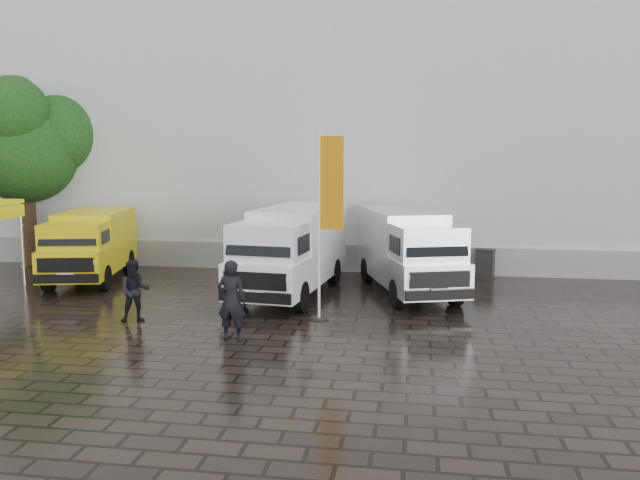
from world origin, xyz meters
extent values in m
plane|color=black|center=(0.00, 0.00, 0.00)|extent=(120.00, 120.00, 0.00)
cube|color=silver|center=(2.00, 16.00, 6.00)|extent=(44.00, 16.00, 12.00)
cube|color=gray|center=(2.00, 7.95, 0.50)|extent=(44.00, 0.15, 1.00)
cylinder|color=silver|center=(-10.77, 3.74, 1.35)|extent=(0.10, 0.10, 2.71)
cylinder|color=black|center=(-0.52, 1.11, 0.02)|extent=(0.50, 0.50, 0.04)
cylinder|color=white|center=(-0.52, 1.11, 2.48)|extent=(0.07, 0.07, 4.96)
cube|color=orange|center=(-0.19, 1.11, 3.57)|extent=(0.60, 0.03, 2.38)
cylinder|color=black|center=(-13.05, 7.54, 1.88)|extent=(0.53, 0.53, 3.77)
sphere|color=#103412|center=(-13.05, 7.54, 4.52)|extent=(4.14, 4.14, 4.14)
sphere|color=#103412|center=(-13.65, 8.44, 6.21)|extent=(2.44, 2.44, 2.44)
cube|color=black|center=(4.37, 7.47, 0.52)|extent=(0.76, 0.76, 1.04)
imported|color=black|center=(-2.21, -1.10, 0.95)|extent=(0.73, 0.51, 1.91)
imported|color=black|center=(-5.17, 0.12, 0.81)|extent=(0.97, 0.89, 1.62)
camera|label=1|loc=(1.99, -14.68, 4.29)|focal=35.00mm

